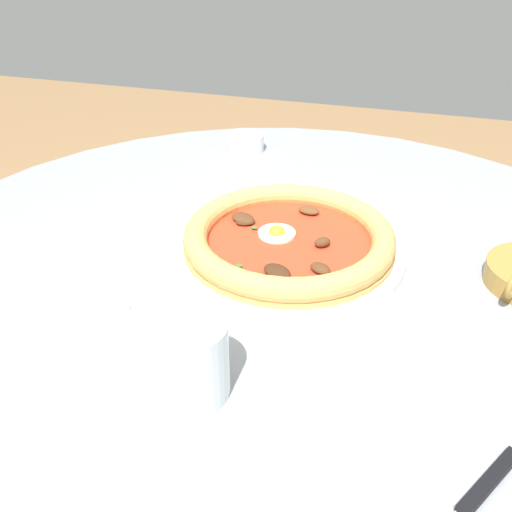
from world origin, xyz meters
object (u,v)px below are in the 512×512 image
at_px(water_glass, 189,362).
at_px(fork_utensil, 45,330).
at_px(ramekin_capers, 246,142).
at_px(steak_knife, 471,503).
at_px(dining_table, 276,351).
at_px(pizza_on_plate, 289,241).

bearing_deg(water_glass, fork_utensil, 168.31).
bearing_deg(ramekin_capers, fork_utensil, -95.61).
xyz_separation_m(steak_knife, ramekin_capers, (-0.37, 0.63, 0.01)).
height_order(ramekin_capers, fork_utensil, ramekin_capers).
bearing_deg(dining_table, ramekin_capers, 112.75).
xyz_separation_m(steak_knife, fork_utensil, (-0.43, 0.09, -0.00)).
distance_m(water_glass, ramekin_capers, 0.60).
bearing_deg(steak_knife, pizza_on_plate, 124.71).
distance_m(pizza_on_plate, fork_utensil, 0.31).
height_order(water_glass, fork_utensil, water_glass).
height_order(water_glass, ramekin_capers, water_glass).
height_order(steak_knife, ramekin_capers, ramekin_capers).
bearing_deg(pizza_on_plate, dining_table, -90.48).
distance_m(pizza_on_plate, steak_knife, 0.38).
xyz_separation_m(water_glass, steak_knife, (0.25, -0.05, -0.03)).
bearing_deg(pizza_on_plate, steak_knife, -55.29).
height_order(pizza_on_plate, steak_knife, pizza_on_plate).
height_order(pizza_on_plate, ramekin_capers, pizza_on_plate).
bearing_deg(water_glass, ramekin_capers, 102.36).
bearing_deg(pizza_on_plate, fork_utensil, -133.21).
distance_m(steak_knife, ramekin_capers, 0.74).
relative_size(dining_table, ramekin_capers, 16.25).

